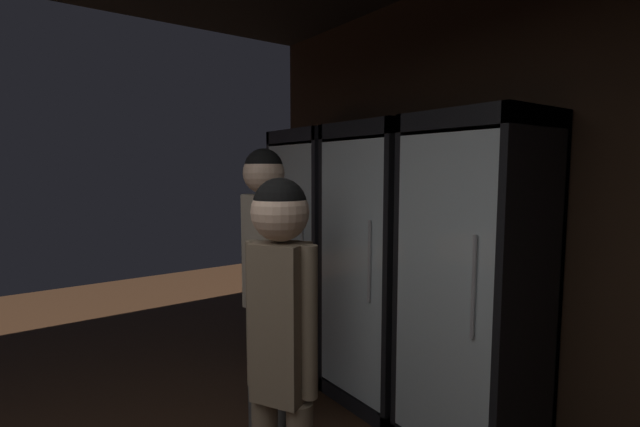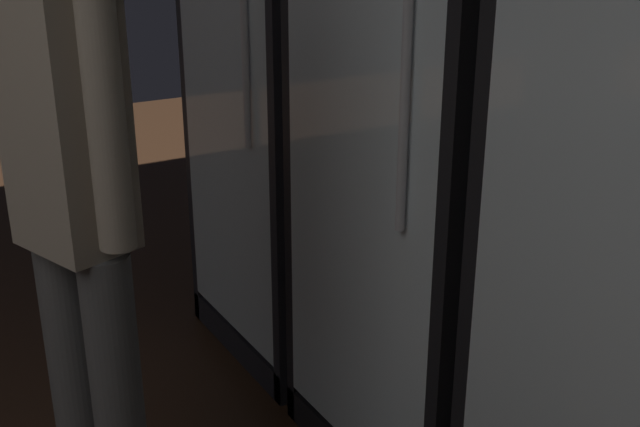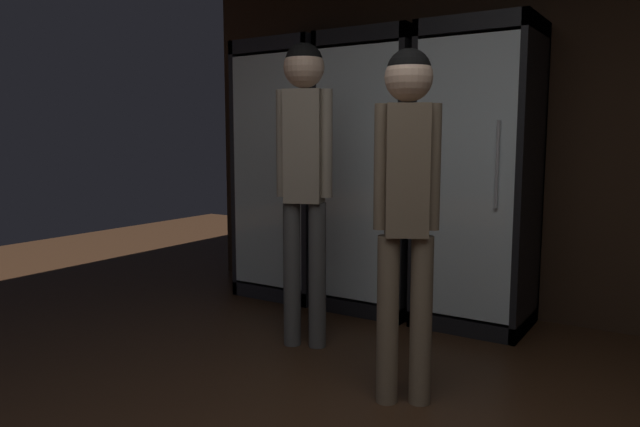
{
  "view_description": "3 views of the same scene",
  "coord_description": "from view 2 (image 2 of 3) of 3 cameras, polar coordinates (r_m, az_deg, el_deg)",
  "views": [
    {
      "loc": [
        0.82,
        0.58,
        1.61
      ],
      "look_at": [
        -2.0,
        2.64,
        1.26
      ],
      "focal_mm": 25.1,
      "sensor_mm": 36.0,
      "label": 1
    },
    {
      "loc": [
        0.08,
        1.46,
        1.42
      ],
      "look_at": [
        -1.57,
        2.44,
        0.69
      ],
      "focal_mm": 44.32,
      "sensor_mm": 36.0,
      "label": 2
    },
    {
      "loc": [
        0.54,
        -0.99,
        1.2
      ],
      "look_at": [
        -1.63,
        2.4,
        0.69
      ],
      "focal_mm": 33.33,
      "sensor_mm": 36.0,
      "label": 3
    }
  ],
  "objects": [
    {
      "name": "shopper_near",
      "position": [
        1.48,
        -18.12,
        7.38
      ],
      "size": [
        0.31,
        0.23,
        1.72
      ],
      "color": "#4C4C4C",
      "rests_on": "ground"
    },
    {
      "name": "cooler_left",
      "position": [
        1.98,
        10.54,
        6.28
      ],
      "size": [
        0.68,
        0.6,
        1.91
      ],
      "color": "black",
      "rests_on": "ground"
    },
    {
      "name": "cooler_far_left",
      "position": [
        2.56,
        -0.26,
        9.73
      ],
      "size": [
        0.68,
        0.6,
        1.91
      ],
      "color": "black",
      "rests_on": "ground"
    }
  ]
}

